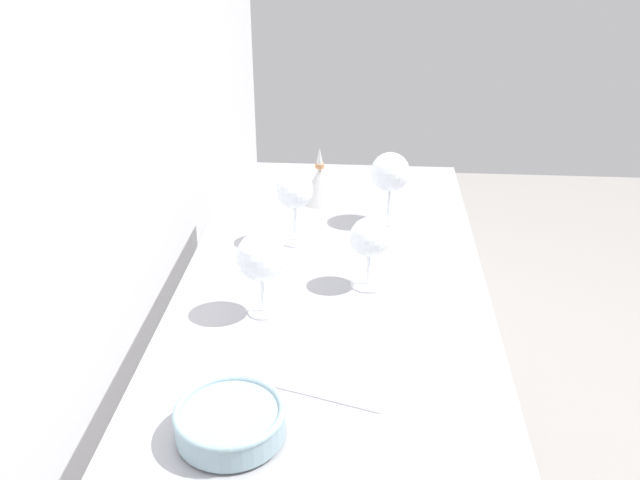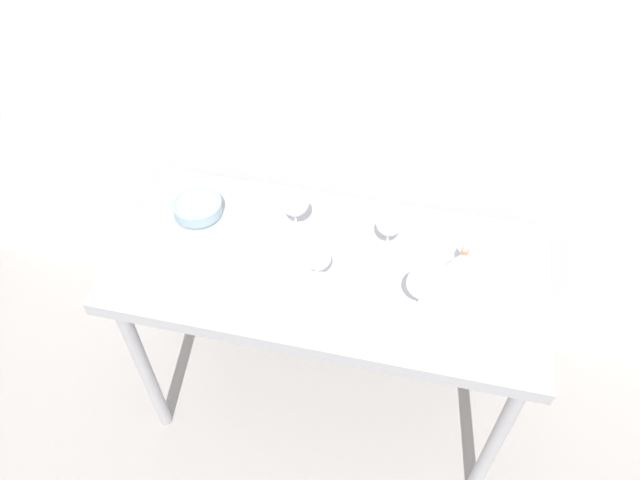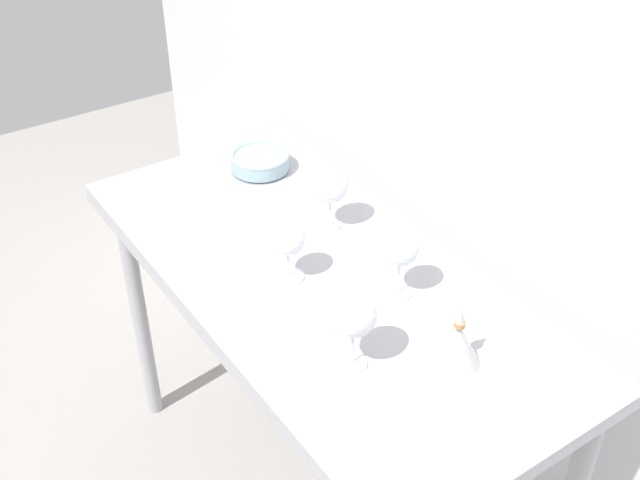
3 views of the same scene
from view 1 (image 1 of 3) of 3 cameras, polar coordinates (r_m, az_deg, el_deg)
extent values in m
cube|color=silver|center=(1.46, -18.97, 11.40)|extent=(3.80, 0.04, 2.60)
cube|color=#A0A0A5|center=(1.52, 0.85, -3.85)|extent=(1.40, 0.64, 0.04)
cube|color=#A0A0A5|center=(1.54, 13.09, -4.35)|extent=(1.40, 0.01, 0.05)
cylinder|color=#A0A0A5|center=(2.30, 8.22, -5.61)|extent=(0.05, 0.05, 0.86)
cylinder|color=#A0A0A5|center=(2.32, -4.73, -5.15)|extent=(0.05, 0.05, 0.86)
cylinder|color=white|center=(1.67, -2.02, -0.03)|extent=(0.07, 0.07, 0.00)
cylinder|color=white|center=(1.65, -2.04, 1.43)|extent=(0.01, 0.01, 0.09)
sphere|color=white|center=(1.61, -2.09, 4.06)|extent=(0.09, 0.09, 0.09)
cylinder|color=maroon|center=(1.62, -2.08, 3.57)|extent=(0.06, 0.06, 0.03)
cylinder|color=white|center=(1.49, 3.91, -3.58)|extent=(0.07, 0.07, 0.00)
cylinder|color=white|center=(1.47, 3.96, -2.27)|extent=(0.01, 0.01, 0.07)
sphere|color=white|center=(1.44, 4.05, 0.24)|extent=(0.08, 0.08, 0.08)
cylinder|color=maroon|center=(1.44, 4.03, -0.27)|extent=(0.06, 0.06, 0.03)
cylinder|color=white|center=(1.40, -4.63, -5.82)|extent=(0.06, 0.06, 0.00)
cylinder|color=white|center=(1.37, -4.70, -4.32)|extent=(0.01, 0.01, 0.08)
sphere|color=white|center=(1.33, -4.83, -1.34)|extent=(0.10, 0.10, 0.10)
cylinder|color=maroon|center=(1.34, -4.80, -1.96)|extent=(0.07, 0.07, 0.03)
cylinder|color=white|center=(1.77, 5.55, 1.58)|extent=(0.06, 0.06, 0.00)
cylinder|color=white|center=(1.75, 5.62, 2.96)|extent=(0.01, 0.01, 0.09)
sphere|color=white|center=(1.72, 5.74, 5.55)|extent=(0.10, 0.10, 0.10)
cylinder|color=maroon|center=(1.73, 5.72, 5.03)|extent=(0.07, 0.07, 0.02)
cube|color=white|center=(1.26, 1.26, -9.98)|extent=(0.26, 0.27, 0.00)
cylinder|color=#4C4C4C|center=(1.12, -7.24, -15.45)|extent=(0.13, 0.13, 0.01)
cylinder|color=#8CA8B2|center=(1.10, -7.31, -14.52)|extent=(0.17, 0.17, 0.04)
torus|color=#8CA8B2|center=(1.09, -7.38, -13.69)|extent=(0.17, 0.17, 0.01)
cone|color=#BCBCBC|center=(1.86, -0.03, 4.54)|extent=(0.11, 0.11, 0.10)
cylinder|color=#C17F4C|center=(1.84, -0.03, 6.09)|extent=(0.02, 0.02, 0.01)
cone|color=#BCBCBC|center=(1.83, -0.03, 6.89)|extent=(0.02, 0.02, 0.04)
camera|label=2|loc=(2.06, 52.03, 39.21)|focal=33.29mm
camera|label=3|loc=(2.69, 25.17, 33.19)|focal=44.00mm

